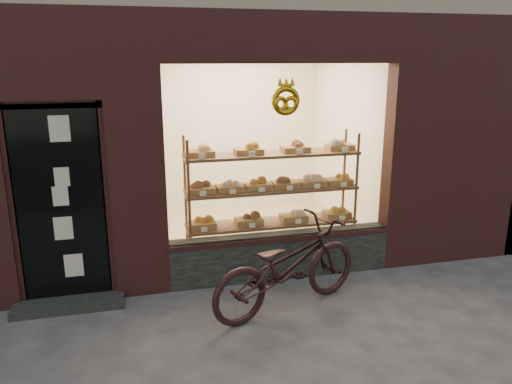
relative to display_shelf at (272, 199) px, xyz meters
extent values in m
cube|color=black|center=(0.00, -0.42, -0.60)|extent=(2.70, 0.25, 0.55)
cube|color=black|center=(-2.45, -0.49, 0.23)|extent=(0.90, 0.04, 2.15)
cube|color=black|center=(-2.45, -0.65, -0.83)|extent=(1.15, 0.35, 0.08)
torus|color=#BF9418|center=(0.00, -0.53, 1.28)|extent=(0.33, 0.07, 0.33)
cube|color=brown|center=(0.00, 0.00, -0.82)|extent=(2.20, 0.45, 0.04)
cube|color=brown|center=(0.00, 0.00, -0.32)|extent=(2.20, 0.45, 0.03)
cube|color=brown|center=(0.00, 0.00, 0.13)|extent=(2.20, 0.45, 0.04)
cube|color=brown|center=(0.00, 0.00, 0.58)|extent=(2.20, 0.45, 0.04)
cylinder|color=brown|center=(-1.07, -0.19, -0.02)|extent=(0.04, 0.04, 1.70)
cylinder|color=brown|center=(1.07, -0.19, -0.02)|extent=(0.04, 0.04, 1.70)
cylinder|color=brown|center=(-1.07, 0.20, -0.02)|extent=(0.04, 0.04, 1.70)
cylinder|color=brown|center=(1.07, 0.20, -0.02)|extent=(0.04, 0.04, 1.70)
cube|color=olive|center=(-0.90, 0.00, -0.27)|extent=(0.34, 0.24, 0.07)
sphere|color=gold|center=(-0.90, 0.00, -0.18)|extent=(0.11, 0.11, 0.11)
cube|color=#EFEFCB|center=(-0.90, -0.18, -0.27)|extent=(0.07, 0.01, 0.05)
cube|color=olive|center=(-0.30, 0.00, -0.27)|extent=(0.34, 0.24, 0.07)
sphere|color=brown|center=(-0.30, 0.00, -0.18)|extent=(0.11, 0.11, 0.11)
cube|color=#EFEFCB|center=(-0.30, -0.18, -0.27)|extent=(0.08, 0.01, 0.05)
cube|color=olive|center=(0.30, 0.00, -0.27)|extent=(0.34, 0.24, 0.07)
sphere|color=#DBB58C|center=(0.30, 0.00, -0.18)|extent=(0.11, 0.11, 0.11)
cube|color=#EFEFCB|center=(0.30, -0.18, -0.27)|extent=(0.07, 0.01, 0.05)
cube|color=olive|center=(0.90, 0.00, -0.27)|extent=(0.34, 0.24, 0.07)
sphere|color=gold|center=(0.90, 0.00, -0.18)|extent=(0.11, 0.11, 0.11)
cube|color=#EFEFCB|center=(0.90, -0.18, -0.27)|extent=(0.08, 0.01, 0.05)
cube|color=olive|center=(-0.90, 0.00, 0.18)|extent=(0.34, 0.24, 0.07)
sphere|color=brown|center=(-0.90, 0.00, 0.27)|extent=(0.11, 0.11, 0.11)
cube|color=#EFEFCB|center=(-0.90, -0.18, 0.18)|extent=(0.07, 0.01, 0.06)
cube|color=olive|center=(-0.54, 0.00, 0.18)|extent=(0.34, 0.24, 0.07)
sphere|color=#DBB58C|center=(-0.54, 0.00, 0.27)|extent=(0.11, 0.11, 0.11)
cube|color=#EFEFCB|center=(-0.54, -0.18, 0.18)|extent=(0.08, 0.01, 0.06)
cube|color=olive|center=(-0.18, 0.00, 0.18)|extent=(0.34, 0.24, 0.07)
sphere|color=gold|center=(-0.18, 0.00, 0.27)|extent=(0.11, 0.11, 0.11)
cube|color=#EFEFCB|center=(-0.18, -0.18, 0.18)|extent=(0.07, 0.01, 0.06)
cube|color=olive|center=(0.18, 0.00, 0.18)|extent=(0.34, 0.24, 0.07)
sphere|color=brown|center=(0.18, 0.00, 0.27)|extent=(0.11, 0.11, 0.11)
cube|color=#EFEFCB|center=(0.18, -0.18, 0.18)|extent=(0.07, 0.01, 0.06)
cube|color=olive|center=(0.54, 0.00, 0.18)|extent=(0.34, 0.24, 0.07)
sphere|color=#DBB58C|center=(0.54, 0.00, 0.27)|extent=(0.11, 0.11, 0.11)
cube|color=#EFEFCB|center=(0.54, -0.18, 0.18)|extent=(0.08, 0.01, 0.06)
cube|color=olive|center=(0.90, 0.00, 0.18)|extent=(0.34, 0.24, 0.07)
sphere|color=gold|center=(0.90, 0.00, 0.27)|extent=(0.11, 0.11, 0.11)
cube|color=#EFEFCB|center=(0.90, -0.18, 0.18)|extent=(0.08, 0.01, 0.06)
cube|color=olive|center=(-0.90, 0.00, 0.63)|extent=(0.34, 0.24, 0.07)
sphere|color=#DBB58C|center=(-0.90, 0.00, 0.72)|extent=(0.11, 0.11, 0.11)
cube|color=#EFEFCB|center=(-0.90, -0.18, 0.63)|extent=(0.07, 0.01, 0.06)
cube|color=olive|center=(-0.30, 0.00, 0.63)|extent=(0.34, 0.24, 0.07)
sphere|color=gold|center=(-0.30, 0.00, 0.72)|extent=(0.11, 0.11, 0.11)
cube|color=#EFEFCB|center=(-0.30, -0.18, 0.63)|extent=(0.08, 0.01, 0.06)
cube|color=olive|center=(0.30, 0.00, 0.63)|extent=(0.34, 0.24, 0.07)
sphere|color=brown|center=(0.30, 0.00, 0.72)|extent=(0.11, 0.11, 0.11)
cube|color=#EFEFCB|center=(0.30, -0.18, 0.63)|extent=(0.07, 0.01, 0.06)
cube|color=olive|center=(0.90, 0.00, 0.63)|extent=(0.34, 0.24, 0.07)
sphere|color=#DBB58C|center=(0.90, 0.00, 0.72)|extent=(0.11, 0.11, 0.11)
cube|color=#EFEFCB|center=(0.90, -0.18, 0.63)|extent=(0.08, 0.01, 0.06)
imported|color=black|center=(-0.17, -1.22, -0.39)|extent=(1.95, 1.25, 0.97)
camera|label=1|loc=(-1.69, -5.86, 1.75)|focal=35.00mm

